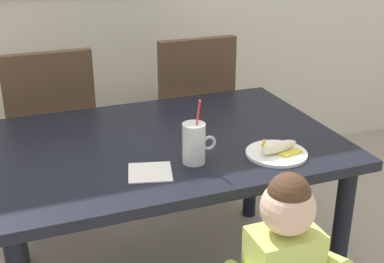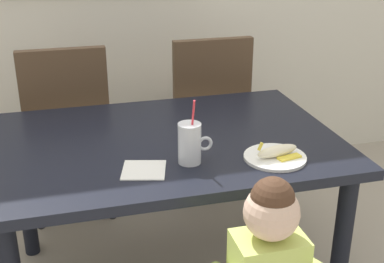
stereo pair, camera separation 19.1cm
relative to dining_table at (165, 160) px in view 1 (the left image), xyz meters
The scene contains 8 objects.
dining_table is the anchor object (origin of this frame).
dining_chair_left 0.80m from the dining_table, 118.03° to the left, with size 0.44×0.45×0.96m.
dining_chair_right 0.82m from the dining_table, 62.31° to the left, with size 0.44×0.44×0.96m.
toddler_standing 0.68m from the dining_table, 74.79° to the right, with size 0.33×0.24×0.84m.
milk_cup 0.28m from the dining_table, 80.80° to the right, with size 0.13×0.08×0.25m.
snack_plate 0.46m from the dining_table, 39.34° to the right, with size 0.23×0.23×0.01m, color white.
peeled_banana 0.47m from the dining_table, 39.09° to the right, with size 0.18×0.12×0.07m.
paper_napkin 0.30m from the dining_table, 118.06° to the right, with size 0.15×0.15×0.00m, color white.
Camera 1 is at (-0.56, -1.79, 1.53)m, focal length 47.93 mm.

